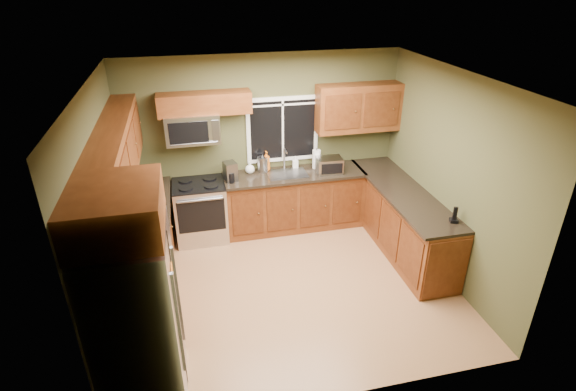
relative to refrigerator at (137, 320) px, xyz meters
name	(u,v)px	position (x,y,z in m)	size (l,w,h in m)	color
floor	(290,285)	(1.74, 1.30, -0.90)	(4.20, 4.20, 0.00)	#956641
ceiling	(291,80)	(1.74, 1.30, 1.80)	(4.20, 4.20, 0.00)	white
back_wall	(264,143)	(1.74, 3.10, 0.45)	(4.20, 4.20, 0.00)	#444527
front_wall	(340,286)	(1.74, -0.50, 0.45)	(4.20, 4.20, 0.00)	#444527
left_wall	(105,213)	(-0.36, 1.30, 0.45)	(3.60, 3.60, 0.00)	#444527
right_wall	(449,177)	(3.84, 1.30, 0.45)	(3.60, 3.60, 0.00)	#444527
window	(283,129)	(2.04, 3.08, 0.65)	(1.12, 0.03, 1.02)	white
base_cabinets_left	(147,254)	(-0.06, 1.78, -0.45)	(0.60, 2.65, 0.90)	#643014
countertop_left	(143,222)	(-0.04, 1.78, 0.02)	(0.65, 2.65, 0.04)	black
base_cabinets_back	(294,201)	(2.15, 2.80, -0.45)	(2.17, 0.60, 0.90)	#643014
countertop_back	(294,174)	(2.15, 2.78, 0.02)	(2.17, 0.65, 0.04)	black
base_cabinets_peninsula	(401,220)	(3.54, 1.84, -0.45)	(0.60, 2.52, 0.90)	#643014
countertop_peninsula	(403,191)	(3.51, 1.85, 0.02)	(0.65, 2.50, 0.04)	black
upper_cabinets_left	(117,153)	(-0.20, 1.78, 0.96)	(0.33, 2.65, 0.72)	#643014
upper_cabinets_back_left	(205,103)	(0.89, 2.94, 1.17)	(1.30, 0.33, 0.30)	#643014
upper_cabinets_back_right	(358,108)	(3.19, 2.94, 0.96)	(1.30, 0.33, 0.72)	#643014
upper_cabinet_over_fridge	(116,210)	(0.00, 0.00, 1.13)	(0.72, 0.90, 0.38)	#643014
refrigerator	(137,320)	(0.00, 0.00, 0.00)	(0.74, 0.90, 1.80)	#B7B7BC
range	(201,211)	(0.69, 2.77, -0.43)	(0.76, 0.69, 0.94)	#B7B7BC
microwave	(192,128)	(0.69, 2.91, 0.83)	(0.76, 0.41, 0.42)	#B7B7BC
sink	(287,173)	(2.04, 2.79, 0.05)	(0.60, 0.42, 0.36)	slate
toaster_oven	(329,165)	(2.68, 2.69, 0.16)	(0.40, 0.32, 0.24)	#B7B7BC
coffee_maker	(230,172)	(1.17, 2.73, 0.17)	(0.22, 0.26, 0.29)	slate
kettle	(262,164)	(1.69, 2.95, 0.17)	(0.21, 0.21, 0.29)	#B7B7BC
paper_towel_roll	(316,159)	(2.54, 2.90, 0.19)	(0.14, 0.14, 0.33)	white
soap_bottle_a	(266,161)	(1.76, 3.00, 0.19)	(0.12, 0.12, 0.31)	orange
soap_bottle_b	(295,162)	(2.22, 2.99, 0.13)	(0.08, 0.09, 0.19)	white
soap_bottle_c	(250,167)	(1.49, 2.94, 0.13)	(0.14, 0.14, 0.18)	white
cordless_phone	(454,218)	(3.72, 0.88, 0.10)	(0.12, 0.12, 0.21)	black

